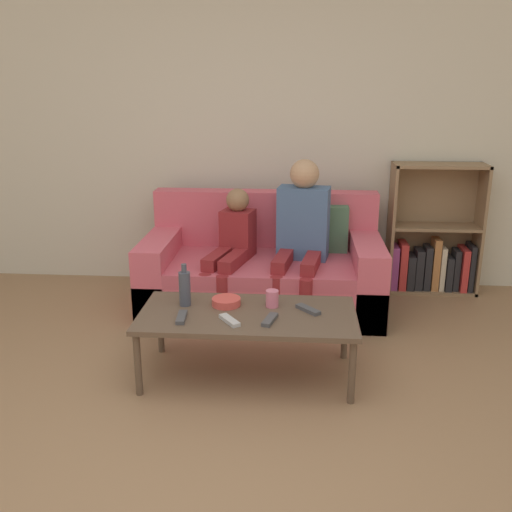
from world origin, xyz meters
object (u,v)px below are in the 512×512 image
cup_near (272,299)px  bottle (185,288)px  couch (264,272)px  person_adult (302,228)px  coffee_table (248,318)px  tv_remote_1 (308,309)px  tv_remote_0 (182,317)px  person_child (231,246)px  tv_remote_2 (230,320)px  snack_bowl (226,302)px  tv_remote_3 (270,320)px  bookshelf (432,246)px

cup_near → bottle: 0.52m
couch → person_adult: (0.28, -0.09, 0.38)m
coffee_table → tv_remote_1: tv_remote_1 is taller
cup_near → tv_remote_0: bearing=-155.8°
couch → bottle: 1.12m
couch → cup_near: couch is taller
coffee_table → bottle: (-0.38, 0.09, 0.14)m
coffee_table → couch: bearing=88.7°
tv_remote_1 → person_adult: bearing=50.5°
cup_near → bottle: bearing=-178.2°
person_child → tv_remote_2: person_child is taller
cup_near → tv_remote_2: (-0.23, -0.25, -0.04)m
couch → snack_bowl: (-0.16, -1.00, 0.15)m
bottle → tv_remote_3: bearing=-21.6°
couch → bookshelf: 1.44m
couch → cup_near: (0.11, -1.00, 0.18)m
tv_remote_0 → snack_bowl: bearing=40.7°
bottle → snack_bowl: bearing=4.0°
cup_near → tv_remote_3: size_ratio=0.57×
person_adult → tv_remote_2: bearing=-99.6°
cup_near → bottle: (-0.52, -0.02, 0.06)m
couch → person_child: (-0.23, -0.14, 0.24)m
person_child → tv_remote_1: person_child is taller
couch → coffee_table: bearing=-91.3°
tv_remote_2 → couch: bearing=49.7°
couch → snack_bowl: bearing=-99.3°
tv_remote_3 → bottle: bottle is taller
cup_near → bottle: bottle is taller
bookshelf → coffee_table: (-1.39, -1.57, -0.01)m
bookshelf → person_adult: size_ratio=0.93×
bookshelf → bottle: size_ratio=4.10×
couch → bookshelf: bookshelf is taller
tv_remote_0 → tv_remote_1: bearing=9.1°
couch → tv_remote_3: size_ratio=10.08×
person_child → tv_remote_0: bearing=-83.7°
couch → coffee_table: size_ratio=1.42×
person_adult → person_child: bearing=-165.2°
couch → tv_remote_1: couch is taller
tv_remote_1 → couch: bearing=65.1°
tv_remote_1 → bottle: size_ratio=0.61×
bookshelf → tv_remote_3: bearing=-126.6°
person_adult → person_child: 0.53m
person_adult → tv_remote_2: person_adult is taller
tv_remote_0 → tv_remote_3: size_ratio=0.98×
bookshelf → cup_near: bookshelf is taller
bottle → tv_remote_1: bearing=-3.2°
cup_near → snack_bowl: (-0.27, 0.00, -0.03)m
snack_bowl → bottle: bearing=-176.0°
person_child → tv_remote_1: 1.08m
bookshelf → bottle: bearing=-140.1°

